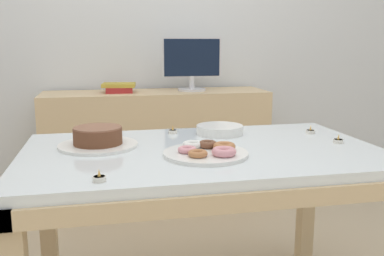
{
  "coord_description": "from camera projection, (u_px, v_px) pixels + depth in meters",
  "views": [
    {
      "loc": [
        -0.37,
        -1.57,
        1.14
      ],
      "look_at": [
        -0.02,
        0.11,
        0.8
      ],
      "focal_mm": 40.0,
      "sensor_mm": 36.0,
      "label": 1
    }
  ],
  "objects": [
    {
      "name": "tealight_left_edge",
      "position": [
        99.0,
        178.0,
        1.26
      ],
      "size": [
        0.04,
        0.04,
        0.04
      ],
      "color": "silver",
      "rests_on": "dining_table"
    },
    {
      "name": "tealight_centre",
      "position": [
        338.0,
        141.0,
        1.75
      ],
      "size": [
        0.04,
        0.04,
        0.04
      ],
      "color": "silver",
      "rests_on": "dining_table"
    },
    {
      "name": "cake_chocolate_round",
      "position": [
        98.0,
        139.0,
        1.68
      ],
      "size": [
        0.31,
        0.31,
        0.08
      ],
      "color": "white",
      "rests_on": "dining_table"
    },
    {
      "name": "sideboard",
      "position": [
        157.0,
        147.0,
        3.1
      ],
      "size": [
        1.58,
        0.44,
        0.81
      ],
      "color": "#D1B284",
      "rests_on": "ground"
    },
    {
      "name": "dining_table",
      "position": [
        203.0,
        173.0,
        1.68
      ],
      "size": [
        1.41,
        0.85,
        0.74
      ],
      "color": "silver",
      "rests_on": "ground"
    },
    {
      "name": "book_stack",
      "position": [
        119.0,
        88.0,
        2.96
      ],
      "size": [
        0.24,
        0.2,
        0.06
      ],
      "color": "maroon",
      "rests_on": "sideboard"
    },
    {
      "name": "pastry_platter",
      "position": [
        207.0,
        152.0,
        1.55
      ],
      "size": [
        0.31,
        0.31,
        0.04
      ],
      "color": "white",
      "rests_on": "dining_table"
    },
    {
      "name": "tealight_right_edge",
      "position": [
        173.0,
        131.0,
        1.93
      ],
      "size": [
        0.04,
        0.04,
        0.04
      ],
      "color": "silver",
      "rests_on": "dining_table"
    },
    {
      "name": "computer_monitor",
      "position": [
        192.0,
        64.0,
        3.04
      ],
      "size": [
        0.42,
        0.2,
        0.38
      ],
      "color": "silver",
      "rests_on": "sideboard"
    },
    {
      "name": "plate_stack",
      "position": [
        220.0,
        130.0,
        1.92
      ],
      "size": [
        0.21,
        0.21,
        0.04
      ],
      "color": "white",
      "rests_on": "dining_table"
    },
    {
      "name": "wall_back",
      "position": [
        150.0,
        22.0,
        3.21
      ],
      "size": [
        8.0,
        0.1,
        2.6
      ],
      "primitive_type": "cube",
      "color": "silver",
      "rests_on": "ground"
    },
    {
      "name": "tealight_near_cakes",
      "position": [
        310.0,
        131.0,
        1.93
      ],
      "size": [
        0.04,
        0.04,
        0.04
      ],
      "color": "silver",
      "rests_on": "dining_table"
    }
  ]
}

